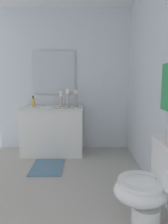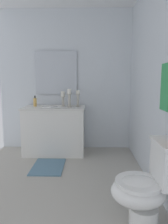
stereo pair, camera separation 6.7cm
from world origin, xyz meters
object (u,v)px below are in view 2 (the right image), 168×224
at_px(sink_basin, 54,109).
at_px(candle_holder_mid, 63,99).
at_px(soap_bottle, 35,102).
at_px(bath_mat, 48,167).
at_px(candle_holder_short, 69,98).
at_px(toilet, 147,186).
at_px(vanity_cabinet, 55,130).
at_px(towel_near_vanity, 166,87).
at_px(candle_holder_tall, 78,98).
at_px(mirror, 56,73).

height_order(sink_basin, candle_holder_mid, candle_holder_mid).
distance_m(soap_bottle, bath_mat, 1.15).
relative_size(candle_holder_short, toilet, 0.40).
distance_m(candle_holder_short, toilet, 2.04).
xyz_separation_m(vanity_cabinet, towel_near_vanity, (1.60, 1.26, 0.77)).
xyz_separation_m(sink_basin, candle_holder_short, (0.06, 0.26, 0.20)).
height_order(sink_basin, toilet, sink_basin).
xyz_separation_m(vanity_cabinet, candle_holder_short, (0.06, 0.26, 0.55)).
xyz_separation_m(candle_holder_tall, toilet, (1.90, 0.66, -0.57)).
bearing_deg(toilet, soap_bottle, -143.95).
relative_size(mirror, toilet, 0.99).
height_order(candle_holder_short, toilet, candle_holder_short).
bearing_deg(bath_mat, sink_basin, 179.91).
distance_m(candle_holder_tall, towel_near_vanity, 1.87).
bearing_deg(candle_holder_short, sink_basin, -103.98).
height_order(towel_near_vanity, bath_mat, towel_near_vanity).
distance_m(soap_bottle, towel_near_vanity, 2.32).
height_order(candle_holder_short, soap_bottle, candle_holder_short).
height_order(vanity_cabinet, soap_bottle, soap_bottle).
distance_m(mirror, candle_holder_mid, 0.54).
bearing_deg(towel_near_vanity, mirror, -146.11).
bearing_deg(candle_holder_mid, sink_basin, -86.75).
distance_m(candle_holder_tall, candle_holder_short, 0.17).
xyz_separation_m(mirror, toilet, (2.13, 1.06, -1.00)).
bearing_deg(towel_near_vanity, candle_holder_tall, -152.16).
distance_m(vanity_cabinet, soap_bottle, 0.58).
bearing_deg(bath_mat, vanity_cabinet, -180.00).
bearing_deg(toilet, candle_holder_mid, -153.97).
bearing_deg(soap_bottle, candle_holder_tall, 88.88).
bearing_deg(toilet, vanity_cabinet, -150.30).
xyz_separation_m(candle_holder_tall, candle_holder_mid, (0.03, -0.25, -0.01)).
xyz_separation_m(candle_holder_tall, candle_holder_short, (0.11, -0.13, 0.02)).
bearing_deg(vanity_cabinet, soap_bottle, -99.58).
xyz_separation_m(candle_holder_mid, towel_near_vanity, (1.61, 1.11, 0.24)).
bearing_deg(sink_basin, bath_mat, -0.09).
xyz_separation_m(vanity_cabinet, mirror, (-0.28, 0.00, 0.97)).
bearing_deg(towel_near_vanity, soap_bottle, -136.06).
height_order(vanity_cabinet, candle_holder_mid, candle_holder_mid).
height_order(vanity_cabinet, mirror, mirror).
bearing_deg(candle_holder_short, mirror, -142.77).
bearing_deg(mirror, vanity_cabinet, -0.01).
relative_size(candle_holder_tall, towel_near_vanity, 0.65).
bearing_deg(candle_holder_tall, soap_bottle, -91.12).
xyz_separation_m(mirror, towel_near_vanity, (1.88, 1.26, -0.20)).
bearing_deg(soap_bottle, toilet, 36.05).
bearing_deg(candle_holder_mid, candle_holder_tall, 97.75).
xyz_separation_m(candle_holder_tall, towel_near_vanity, (1.64, 0.87, 0.23)).
relative_size(candle_holder_short, soap_bottle, 1.66).
bearing_deg(toilet, sink_basin, -150.32).
bearing_deg(soap_bottle, candle_holder_mid, 84.32).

